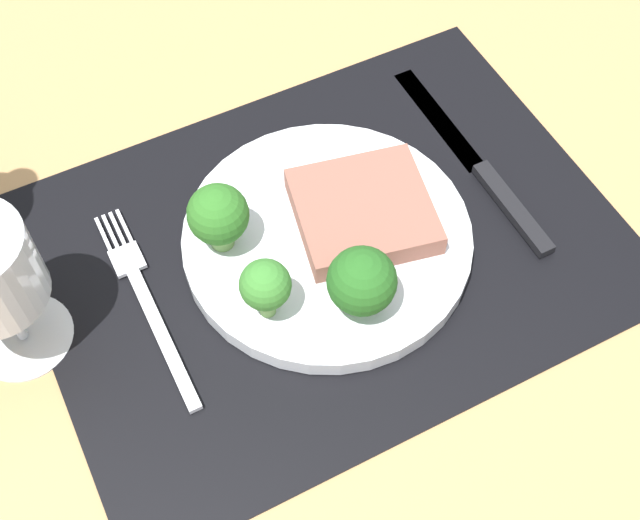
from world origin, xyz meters
The scene contains 9 objects.
ground_plane centered at (0.00, 0.00, -1.50)cm, with size 140.00×110.00×3.00cm, color tan.
placemat centered at (0.00, 0.00, 0.15)cm, with size 46.05×34.17×0.30cm, color black.
plate centered at (0.00, 0.00, 1.10)cm, with size 23.01×23.01×1.60cm, color silver.
steak centered at (3.17, -0.41, 2.93)cm, with size 10.39×9.82×2.07cm, color #8C5647.
broccoli_near_fork centered at (-0.83, -6.94, 5.42)cm, with size 5.12×5.12×6.12cm.
broccoli_back_left centered at (-7.67, 2.97, 5.49)cm, with size 4.73×4.73×6.11cm.
broccoli_front_edge centered at (-7.13, -4.22, 5.51)cm, with size 3.78×3.78×5.65cm.
fork centered at (-14.83, 1.42, 0.55)cm, with size 2.40×19.20×0.50cm.
knife centered at (15.16, 0.53, 0.60)cm, with size 1.80×23.00×0.80cm.
Camera 1 is at (-17.58, -33.24, 56.39)cm, focal length 47.15 mm.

